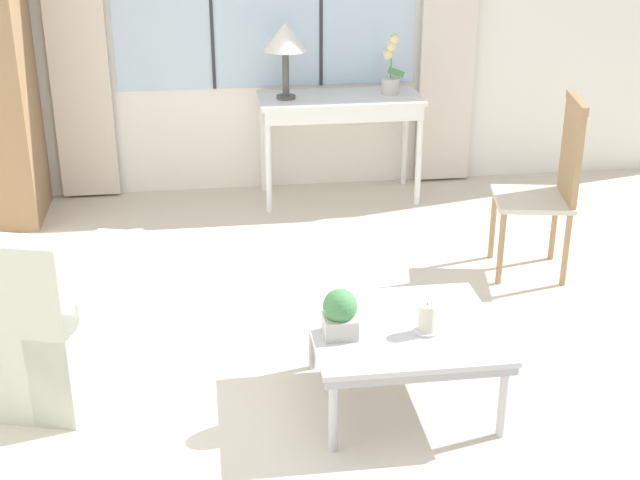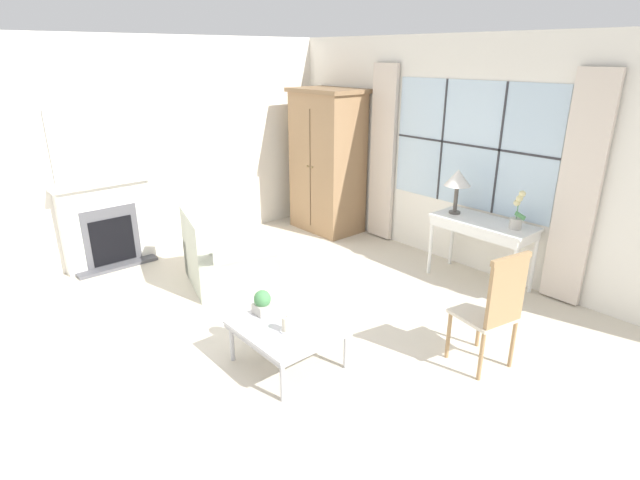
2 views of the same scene
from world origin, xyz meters
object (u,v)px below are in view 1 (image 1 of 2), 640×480
(armchair_upholstered, at_px, (11,321))
(potted_plant_small, at_px, (340,313))
(coffee_table, at_px, (403,333))
(potted_orchid, at_px, (391,72))
(console_table, at_px, (340,108))
(pillar_candle, at_px, (427,320))
(table_lamp, at_px, (285,39))
(side_chair_wooden, at_px, (552,178))

(armchair_upholstered, bearing_deg, potted_plant_small, -19.53)
(armchair_upholstered, xyz_separation_m, coffee_table, (1.82, -0.49, 0.07))
(armchair_upholstered, bearing_deg, potted_orchid, 44.08)
(potted_orchid, distance_m, armchair_upholstered, 3.32)
(console_table, height_order, armchair_upholstered, armchair_upholstered)
(coffee_table, xyz_separation_m, pillar_candle, (0.09, -0.08, 0.11))
(table_lamp, bearing_deg, pillar_candle, -83.14)
(coffee_table, relative_size, pillar_candle, 5.63)
(armchair_upholstered, relative_size, pillar_candle, 7.84)
(console_table, bearing_deg, armchair_upholstered, -131.20)
(console_table, xyz_separation_m, pillar_candle, (-0.05, -2.81, -0.22))
(potted_orchid, relative_size, armchair_upholstered, 0.37)
(console_table, relative_size, side_chair_wooden, 1.07)
(potted_plant_small, bearing_deg, coffee_table, 9.11)
(table_lamp, bearing_deg, console_table, 2.06)
(coffee_table, bearing_deg, potted_orchid, 79.42)
(table_lamp, relative_size, potted_orchid, 1.24)
(potted_orchid, xyz_separation_m, coffee_table, (-0.51, -2.76, -0.58))
(potted_plant_small, xyz_separation_m, pillar_candle, (0.39, -0.03, -0.05))
(table_lamp, xyz_separation_m, side_chair_wooden, (1.43, -1.45, -0.59))
(potted_orchid, xyz_separation_m, potted_plant_small, (-0.81, -2.80, -0.43))
(coffee_table, bearing_deg, pillar_candle, -41.46)
(side_chair_wooden, relative_size, pillar_candle, 7.26)
(potted_orchid, xyz_separation_m, pillar_candle, (-0.43, -2.83, -0.47))
(armchair_upholstered, xyz_separation_m, side_chair_wooden, (3.00, 0.78, 0.32))
(console_table, relative_size, pillar_candle, 7.80)
(pillar_candle, bearing_deg, console_table, 88.89)
(side_chair_wooden, relative_size, potted_plant_small, 4.92)
(side_chair_wooden, xyz_separation_m, pillar_candle, (-1.09, -1.35, -0.15))
(potted_plant_small, bearing_deg, table_lamp, 88.97)
(table_lamp, relative_size, side_chair_wooden, 0.49)
(potted_orchid, relative_size, side_chair_wooden, 0.40)
(potted_plant_small, relative_size, pillar_candle, 1.48)
(console_table, xyz_separation_m, coffee_table, (-0.14, -2.74, -0.33))
(table_lamp, height_order, pillar_candle, table_lamp)
(coffee_table, relative_size, potted_plant_small, 3.82)
(armchair_upholstered, xyz_separation_m, potted_plant_small, (1.52, -0.54, 0.22))
(console_table, distance_m, armchair_upholstered, 3.01)
(potted_orchid, relative_size, potted_plant_small, 1.95)
(table_lamp, relative_size, potted_plant_small, 2.42)
(potted_plant_small, bearing_deg, console_table, 80.99)
(potted_orchid, height_order, coffee_table, potted_orchid)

